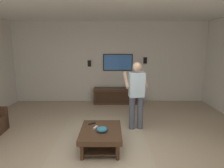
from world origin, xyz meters
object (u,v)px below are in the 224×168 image
(media_console, at_px, (118,96))
(bowl, at_px, (102,129))
(wall_speaker_right, at_px, (89,63))
(tv, at_px, (118,62))
(coffee_table, at_px, (101,134))
(person_standing, at_px, (136,92))
(remote_white, at_px, (95,127))
(vase_round, at_px, (130,85))
(wall_speaker_left, at_px, (145,60))
(remote_black, at_px, (92,123))

(media_console, distance_m, bowl, 3.28)
(wall_speaker_right, bearing_deg, media_console, -104.05)
(media_console, xyz_separation_m, bowl, (-3.25, 0.41, 0.17))
(tv, bearing_deg, coffee_table, -7.42)
(person_standing, relative_size, remote_white, 10.93)
(person_standing, bearing_deg, bowl, 137.24)
(person_standing, xyz_separation_m, bowl, (-1.05, 0.78, -0.49))
(person_standing, xyz_separation_m, remote_white, (-0.88, 0.92, -0.52))
(tv, distance_m, bowl, 3.65)
(remote_white, relative_size, vase_round, 0.68)
(remote_white, height_order, wall_speaker_left, wall_speaker_left)
(bowl, height_order, remote_black, bowl)
(remote_white, bearing_deg, media_console, 10.00)
(person_standing, distance_m, wall_speaker_right, 2.85)
(tv, relative_size, remote_black, 6.98)
(coffee_table, xyz_separation_m, person_standing, (0.95, -0.81, 0.64))
(media_console, bearing_deg, bowl, -7.23)
(wall_speaker_left, relative_size, wall_speaker_right, 1.00)
(remote_white, bearing_deg, coffee_table, -104.47)
(person_standing, height_order, remote_black, person_standing)
(tv, xyz_separation_m, person_standing, (-2.44, -0.37, -0.50))
(vase_round, relative_size, wall_speaker_left, 1.00)
(remote_white, xyz_separation_m, vase_round, (3.13, -0.97, 0.25))
(person_standing, bearing_deg, remote_white, 127.45)
(tv, distance_m, wall_speaker_left, 0.98)
(coffee_table, relative_size, remote_white, 6.67)
(remote_black, bearing_deg, vase_round, 36.26)
(vase_round, relative_size, wall_speaker_right, 1.00)
(remote_black, xyz_separation_m, vase_round, (2.92, -1.06, 0.25))
(bowl, bearing_deg, remote_white, 39.58)
(coffee_table, xyz_separation_m, tv, (3.39, -0.44, 1.14))
(person_standing, height_order, remote_white, person_standing)
(coffee_table, relative_size, person_standing, 0.61)
(coffee_table, xyz_separation_m, remote_white, (0.08, 0.11, 0.12))
(bowl, bearing_deg, vase_round, -14.04)
(person_standing, height_order, wall_speaker_right, person_standing)
(bowl, height_order, vase_round, vase_round)
(tv, bearing_deg, wall_speaker_left, 90.77)
(tv, height_order, vase_round, tv)
(remote_black, height_order, wall_speaker_left, wall_speaker_left)
(tv, distance_m, vase_round, 0.90)
(tv, xyz_separation_m, wall_speaker_right, (0.01, 1.01, -0.04))
(coffee_table, relative_size, tv, 0.96)
(bowl, xyz_separation_m, wall_speaker_right, (3.50, 0.60, 0.95))
(wall_speaker_left, bearing_deg, media_console, 104.59)
(vase_round, xyz_separation_m, wall_speaker_right, (0.20, 1.43, 0.74))
(bowl, height_order, wall_speaker_left, wall_speaker_left)
(media_console, bearing_deg, remote_black, -12.68)
(bowl, xyz_separation_m, wall_speaker_left, (3.50, -1.39, 1.06))
(remote_white, bearing_deg, bowl, -120.21)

